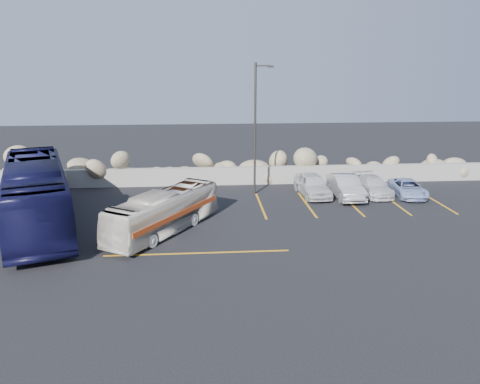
{
  "coord_description": "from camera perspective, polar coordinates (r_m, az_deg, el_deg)",
  "views": [
    {
      "loc": [
        -0.6,
        -18.68,
        7.93
      ],
      "look_at": [
        1.16,
        4.0,
        1.66
      ],
      "focal_mm": 35.0,
      "sensor_mm": 36.0,
      "label": 1
    }
  ],
  "objects": [
    {
      "name": "tour_coach",
      "position": [
        25.42,
        -23.6,
        -0.22
      ],
      "size": [
        6.49,
        12.07,
        3.29
      ],
      "primitive_type": "imported",
      "rotation": [
        0.0,
        0.0,
        0.33
      ],
      "color": "black",
      "rests_on": "ground"
    },
    {
      "name": "vintage_bus",
      "position": [
        22.86,
        -9.22,
        -2.41
      ],
      "size": [
        5.35,
        7.05,
        2.03
      ],
      "primitive_type": "imported",
      "rotation": [
        0.0,
        0.0,
        -0.57
      ],
      "color": "silver",
      "rests_on": "ground"
    },
    {
      "name": "seawall",
      "position": [
        31.55,
        -3.22,
        1.95
      ],
      "size": [
        60.0,
        0.4,
        1.2
      ],
      "primitive_type": "cube",
      "color": "gray",
      "rests_on": "ground"
    },
    {
      "name": "car_a",
      "position": [
        29.23,
        8.82,
        0.87
      ],
      "size": [
        1.92,
        4.12,
        1.37
      ],
      "primitive_type": "imported",
      "rotation": [
        0.0,
        0.0,
        0.08
      ],
      "color": "silver",
      "rests_on": "ground"
    },
    {
      "name": "car_d",
      "position": [
        30.61,
        19.79,
        0.44
      ],
      "size": [
        1.99,
        3.77,
        1.01
      ],
      "primitive_type": "imported",
      "rotation": [
        0.0,
        0.0,
        -0.09
      ],
      "color": "#96A8D5",
      "rests_on": "ground"
    },
    {
      "name": "riprap_pile",
      "position": [
        32.57,
        -3.29,
        3.64
      ],
      "size": [
        54.0,
        2.8,
        2.6
      ],
      "primitive_type": null,
      "color": "#968162",
      "rests_on": "ground"
    },
    {
      "name": "parking_lines",
      "position": [
        26.04,
        7.41,
        -2.44
      ],
      "size": [
        18.16,
        9.36,
        0.01
      ],
      "color": "orange",
      "rests_on": "ground"
    },
    {
      "name": "car_b",
      "position": [
        29.19,
        12.77,
        0.64
      ],
      "size": [
        1.47,
        4.15,
        1.36
      ],
      "primitive_type": "imported",
      "rotation": [
        0.0,
        0.0,
        -0.01
      ],
      "color": "#A8A8AC",
      "rests_on": "ground"
    },
    {
      "name": "ground",
      "position": [
        20.3,
        -2.4,
        -7.6
      ],
      "size": [
        90.0,
        90.0,
        0.0
      ],
      "primitive_type": "plane",
      "color": "black",
      "rests_on": "ground"
    },
    {
      "name": "car_c",
      "position": [
        30.31,
        15.91,
        0.73
      ],
      "size": [
        1.71,
        3.9,
        1.12
      ],
      "primitive_type": "imported",
      "rotation": [
        0.0,
        0.0,
        0.04
      ],
      "color": "silver",
      "rests_on": "ground"
    },
    {
      "name": "lamppost",
      "position": [
        28.59,
        1.96,
        8.1
      ],
      "size": [
        1.14,
        0.18,
        8.0
      ],
      "color": "#32302D",
      "rests_on": "ground"
    }
  ]
}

